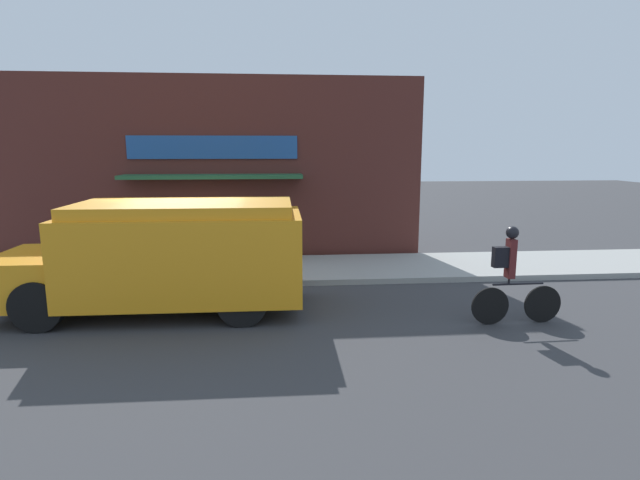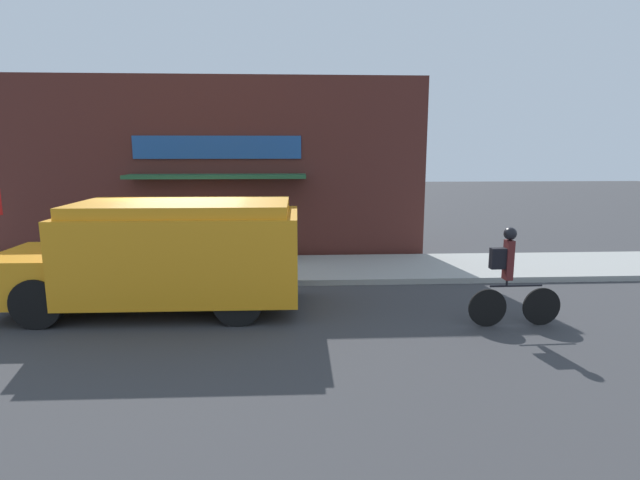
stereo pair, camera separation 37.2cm
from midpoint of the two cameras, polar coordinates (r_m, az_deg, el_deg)
name	(u,v)px [view 2 (the right image)]	position (r m, az deg, el deg)	size (l,w,h in m)	color
ground_plane	(189,288)	(11.57, -13.85, -5.33)	(70.00, 70.00, 0.00)	#38383A
sidewalk	(200,270)	(12.84, -12.76, -3.41)	(28.00, 2.70, 0.13)	#999993
storefront	(207,170)	(14.07, -12.02, 7.88)	(12.12, 0.99, 5.01)	#4C231E
school_bus	(166,254)	(9.88, -16.11, -1.55)	(5.60, 2.62, 2.10)	orange
cyclist	(510,279)	(9.35, 21.96, -4.16)	(1.66, 0.22, 1.76)	black
trash_bin	(256,244)	(13.03, -6.52, -0.48)	(0.61, 0.61, 0.99)	#2D5138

